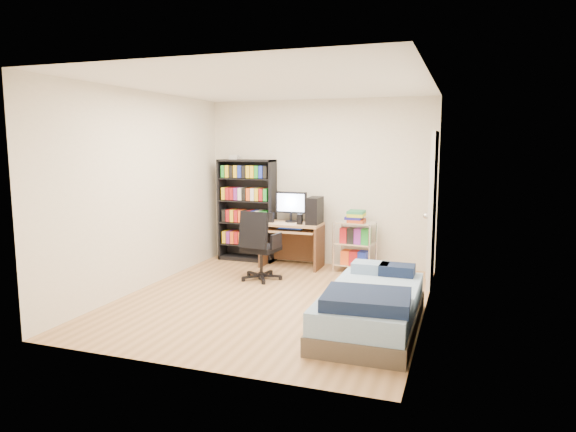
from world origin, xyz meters
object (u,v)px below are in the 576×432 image
at_px(media_shelf, 247,209).
at_px(bed, 371,308).
at_px(computer_desk, 298,227).
at_px(office_chair, 260,258).

height_order(media_shelf, bed, media_shelf).
height_order(computer_desk, office_chair, computer_desk).
xyz_separation_m(computer_desk, bed, (1.51, -2.29, -0.38)).
height_order(media_shelf, computer_desk, media_shelf).
bearing_deg(office_chair, computer_desk, 81.97).
relative_size(computer_desk, office_chair, 1.17).
distance_m(media_shelf, computer_desk, 0.95).
relative_size(media_shelf, bed, 0.92).
bearing_deg(office_chair, bed, -30.16).
xyz_separation_m(media_shelf, bed, (2.41, -2.45, -0.59)).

